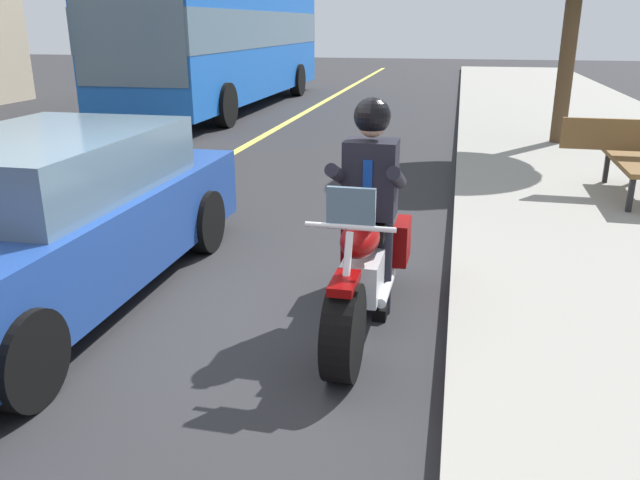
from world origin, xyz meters
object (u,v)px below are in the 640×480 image
Objects in this scene: motorcycle_main at (365,269)px; bus_near at (226,38)px; bench_sidewalk at (635,152)px; car_silver at (43,221)px; rider_main at (370,190)px.

motorcycle_main is 14.08m from bus_near.
bench_sidewalk is (8.71, 8.58, -1.16)m from bus_near.
bench_sidewalk is at bearing 126.80° from car_silver.
bench_sidewalk is at bearing 44.60° from bus_near.
rider_main is 2.74m from car_silver.
rider_main is 4.84m from bench_sidewalk.
motorcycle_main is 0.48× the size of car_silver.
motorcycle_main is 2.72m from car_silver.
rider_main is 0.96× the size of bench_sidewalk.
bus_near is 12.28m from bench_sidewalk.
car_silver is (0.08, -2.71, 0.24)m from motorcycle_main.
bench_sidewalk is at bearing 143.71° from rider_main.
motorcycle_main is 1.27× the size of rider_main.
car_silver is 2.54× the size of bench_sidewalk.
bench_sidewalk is (-4.08, 2.86, 0.26)m from motorcycle_main.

